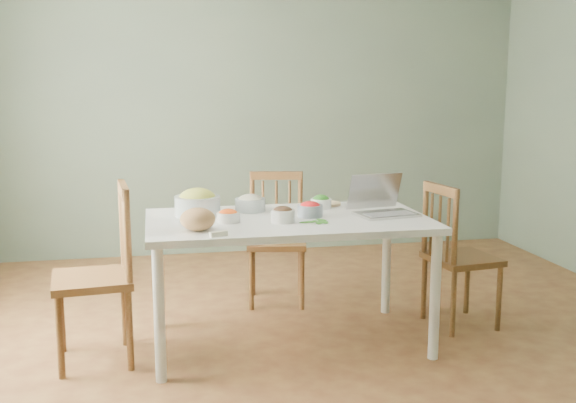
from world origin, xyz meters
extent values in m
cube|color=#57301C|center=(0.00, 0.00, 0.00)|extent=(5.00, 5.00, 0.00)
cube|color=slate|center=(0.00, 2.50, 1.35)|extent=(5.00, 0.00, 2.70)
ellipsoid|color=tan|center=(-0.75, -0.10, 0.85)|extent=(0.25, 0.25, 0.13)
cube|color=#EFE8CC|center=(-0.66, -0.27, 0.80)|extent=(0.10, 0.06, 0.03)
cylinder|color=beige|center=(0.15, 0.52, 0.80)|extent=(0.22, 0.22, 0.02)
camera|label=1|loc=(-0.99, -3.76, 1.59)|focal=42.21mm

